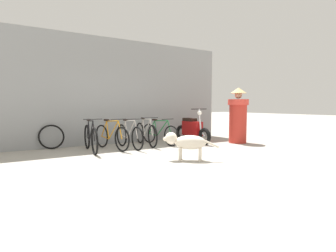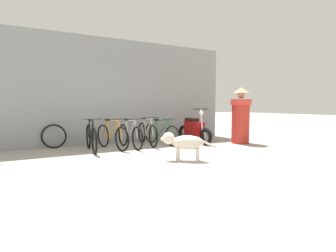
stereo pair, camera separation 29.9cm
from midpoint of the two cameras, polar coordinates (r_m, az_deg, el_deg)
ground_plane at (r=5.74m, az=-2.31°, el=-7.57°), size 60.00×60.00×0.00m
shop_wall_back at (r=8.51m, az=-12.63°, el=7.32°), size 7.79×0.20×3.26m
bicycle_0 at (r=7.08m, az=-17.67°, el=-2.53°), size 0.46×1.67×0.87m
bicycle_1 at (r=7.31m, az=-13.40°, el=-2.28°), size 0.53×1.61×0.85m
bicycle_2 at (r=7.40m, az=-9.62°, el=-2.16°), size 0.46×1.61×0.85m
bicycle_3 at (r=7.87m, az=-5.93°, el=-1.67°), size 0.46×1.68×0.86m
bicycle_4 at (r=8.03m, az=-2.91°, el=-1.65°), size 0.51×1.60×0.81m
motorcycle at (r=8.42m, az=4.27°, el=-0.79°), size 0.58×1.78×1.10m
stray_dog at (r=5.71m, az=2.49°, el=-3.53°), size 1.02×0.84×0.62m
person_in_robes at (r=8.62m, az=14.04°, el=2.23°), size 0.91×0.91×1.76m
spare_tire_left at (r=7.90m, az=-25.06°, el=-2.17°), size 0.67×0.22×0.68m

